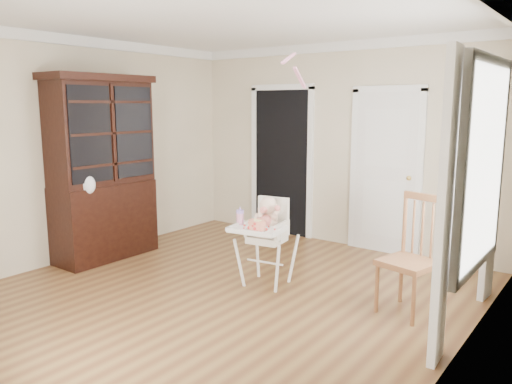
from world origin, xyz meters
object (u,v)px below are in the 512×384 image
Objects in this scene: sippy_cup at (240,217)px; china_cabinet at (102,168)px; cake at (257,225)px; high_chair at (267,231)px; dining_chair at (411,259)px.

china_cabinet reaches higher than sippy_cup.
cake is 0.10× the size of china_cabinet.
china_cabinet is (-2.18, -0.41, 0.54)m from high_chair.
high_chair is 0.42× the size of china_cabinet.
china_cabinet is (-1.96, -0.25, 0.39)m from sippy_cup.
china_cabinet is 2.05× the size of dining_chair.
china_cabinet reaches higher than cake.
sippy_cup is at bearing 163.51° from cake.
china_cabinet is at bearing -172.86° from sippy_cup.
high_chair is at bearing -159.18° from dining_chair.
high_chair is at bearing 10.71° from china_cabinet.
dining_chair is (3.65, 0.61, -0.61)m from china_cabinet.
cake is (0.06, -0.25, 0.12)m from high_chair.
dining_chair reaches higher than high_chair.
dining_chair is at bearing 17.52° from cake.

